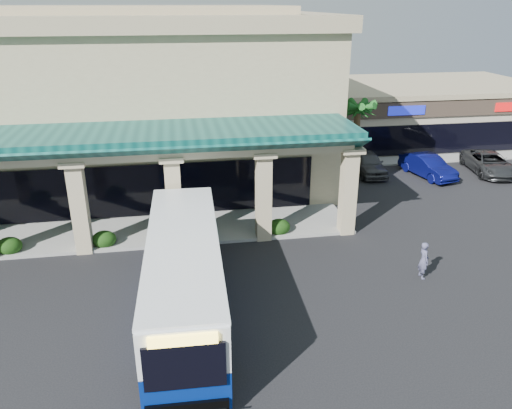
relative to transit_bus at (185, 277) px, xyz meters
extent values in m
plane|color=black|center=(2.73, 1.00, -1.65)|extent=(110.00, 110.00, 0.00)
imported|color=#4F5070|center=(10.56, 1.08, -0.78)|extent=(0.43, 0.65, 1.74)
imported|color=#3F4042|center=(13.55, 15.55, -0.85)|extent=(2.12, 4.80, 1.60)
imported|color=#080C4E|center=(17.51, 14.18, -0.87)|extent=(2.60, 4.94, 1.55)
imported|color=#2F3032|center=(22.28, 14.23, -0.89)|extent=(3.37, 5.77, 1.51)
camera|label=1|loc=(-0.05, -17.05, 9.87)|focal=35.00mm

